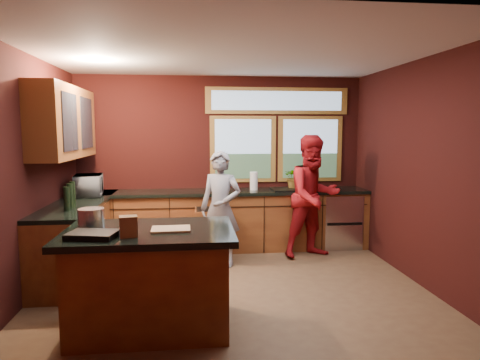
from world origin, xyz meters
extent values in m
plane|color=brown|center=(0.00, 0.00, 0.00)|extent=(4.50, 4.50, 0.00)
cube|color=black|center=(0.00, 2.00, 1.35)|extent=(4.50, 0.02, 2.70)
cube|color=black|center=(0.00, -2.00, 1.35)|extent=(4.50, 0.02, 2.70)
cube|color=black|center=(-2.25, 0.00, 1.35)|extent=(0.02, 4.00, 2.70)
cube|color=black|center=(2.25, 0.00, 1.35)|extent=(0.02, 4.00, 2.70)
cube|color=silver|center=(0.00, 0.00, 2.70)|extent=(4.50, 4.00, 0.02)
cube|color=#7990A8|center=(0.35, 1.99, 1.55)|extent=(1.06, 0.02, 1.06)
cube|color=#7990A8|center=(1.45, 1.99, 1.55)|extent=(1.06, 0.02, 1.06)
cube|color=olive|center=(0.90, 1.99, 2.32)|extent=(2.30, 0.02, 0.42)
cube|color=#582814|center=(-2.07, 0.85, 1.95)|extent=(0.36, 1.80, 0.90)
cube|color=#582814|center=(0.00, 1.70, 0.44)|extent=(4.50, 0.60, 0.88)
cube|color=black|center=(0.00, 1.69, 0.91)|extent=(4.50, 0.64, 0.05)
cube|color=#B7B7BC|center=(1.85, 1.68, 0.42)|extent=(0.60, 0.58, 0.85)
cube|color=black|center=(1.10, 1.66, 0.91)|extent=(0.66, 0.46, 0.05)
cube|color=#582814|center=(-1.95, 0.85, 0.44)|extent=(0.60, 2.30, 0.88)
cube|color=black|center=(-1.94, 0.85, 0.91)|extent=(0.64, 2.30, 0.05)
cube|color=#582814|center=(-0.86, -0.89, 0.44)|extent=(1.40, 0.90, 0.88)
cube|color=black|center=(-0.86, -0.89, 0.92)|extent=(1.55, 1.05, 0.06)
imported|color=slate|center=(-0.08, 0.92, 0.79)|extent=(0.68, 0.58, 1.58)
imported|color=#A11217|center=(1.29, 1.19, 0.89)|extent=(1.03, 0.91, 1.79)
imported|color=#999999|center=(-1.92, 1.36, 1.08)|extent=(0.44, 0.59, 0.30)
imported|color=#999999|center=(1.14, 1.75, 1.12)|extent=(0.34, 0.29, 0.38)
cylinder|color=white|center=(0.48, 1.70, 1.07)|extent=(0.12, 0.12, 0.28)
cube|color=#A57D54|center=(-0.66, -0.94, 0.95)|extent=(0.36, 0.26, 0.02)
cylinder|color=silver|center=(-1.41, -0.74, 1.03)|extent=(0.24, 0.24, 0.18)
cube|color=brown|center=(-1.01, -1.14, 1.03)|extent=(0.17, 0.14, 0.18)
cube|color=black|center=(-1.31, -1.14, 0.97)|extent=(0.45, 0.35, 0.05)
camera|label=1|loc=(-0.45, -4.82, 1.86)|focal=32.00mm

